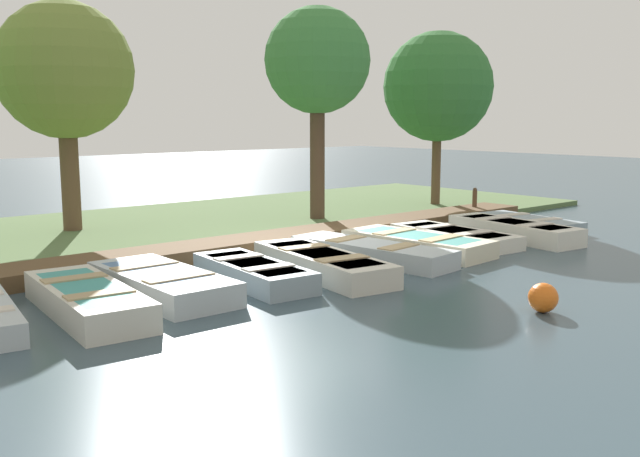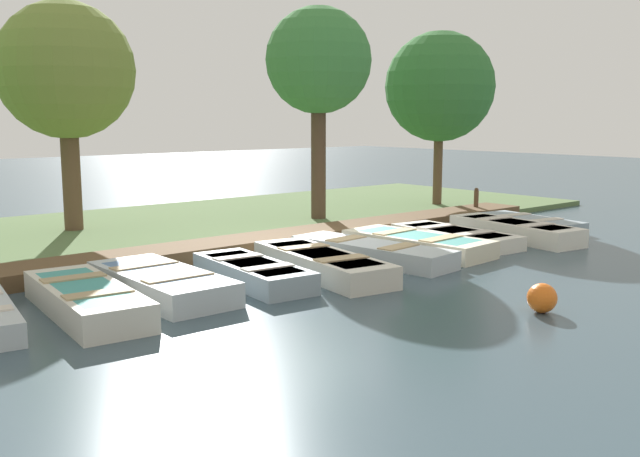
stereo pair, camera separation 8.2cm
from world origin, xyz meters
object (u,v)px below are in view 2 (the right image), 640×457
Objects in this scene: buoy at (542,298)px; park_tree_center at (318,63)px; rowboat_4 at (322,263)px; rowboat_6 at (417,243)px; rowboat_1 at (86,299)px; rowboat_3 at (253,272)px; park_tree_right at (440,87)px; rowboat_5 at (371,251)px; rowboat_2 at (161,283)px; rowboat_7 at (455,236)px; park_tree_left at (66,72)px; mooring_post_far at (476,202)px; rowboat_9 at (528,223)px; rowboat_8 at (514,230)px.

park_tree_center reaches higher than buoy.
rowboat_4 is 1.07× the size of rowboat_6.
rowboat_1 reaches higher than rowboat_3.
park_tree_right is at bearing 137.70° from buoy.
rowboat_3 is 0.86× the size of rowboat_6.
rowboat_2 is at bearing -99.35° from rowboat_5.
rowboat_7 is (-0.48, 4.35, -0.04)m from rowboat_4.
park_tree_left is at bearing 165.48° from rowboat_1.
rowboat_4 reaches higher than rowboat_2.
mooring_post_far is at bearing 111.01° from rowboat_6.
rowboat_4 reaches higher than rowboat_6.
rowboat_3 is 8.69m from rowboat_9.
rowboat_6 is 0.61× the size of park_tree_right.
rowboat_7 is at bearing 91.44° from rowboat_6.
rowboat_9 is 7.98m from buoy.
rowboat_9 is at bearing 86.11° from rowboat_5.
park_tree_left is (-4.25, -9.92, 3.42)m from mooring_post_far.
rowboat_4 is 10.61m from park_tree_right.
rowboat_5 is at bearing 87.88° from rowboat_2.
rowboat_1 is at bearing -93.78° from rowboat_6.
rowboat_7 is 3.77× the size of mooring_post_far.
rowboat_6 is 0.58× the size of park_tree_center.
rowboat_9 is at bearing 90.96° from rowboat_2.
rowboat_9 is at bearing 54.32° from park_tree_left.
mooring_post_far is (-2.27, 0.84, 0.26)m from rowboat_9.
rowboat_2 reaches higher than rowboat_9.
rowboat_3 is at bearing 3.33° from park_tree_left.
rowboat_4 is 8.17m from park_tree_left.
mooring_post_far is 0.16× the size of park_tree_right.
rowboat_3 is (0.27, 1.59, -0.01)m from rowboat_2.
buoy is at bearing -30.68° from rowboat_6.
rowboat_8 is (0.52, 1.51, 0.05)m from rowboat_7.
buoy is at bearing -42.30° from park_tree_right.
rowboat_6 is (-0.03, 1.37, 0.00)m from rowboat_5.
rowboat_1 is 1.37m from rowboat_2.
rowboat_4 is 4.19× the size of mooring_post_far.
rowboat_4 is 1.20× the size of rowboat_9.
rowboat_1 is at bearing -83.75° from rowboat_8.
rowboat_8 is (0.56, 8.78, 0.01)m from rowboat_2.
rowboat_9 is 6.74m from park_tree_center.
park_tree_center reaches higher than rowboat_7.
rowboat_2 is 3.61× the size of mooring_post_far.
rowboat_2 is at bearing -85.54° from rowboat_7.
park_tree_center reaches higher than mooring_post_far.
rowboat_1 is 0.91× the size of rowboat_4.
rowboat_8 is at bearing 86.98° from rowboat_2.
rowboat_6 is (0.19, 5.84, -0.01)m from rowboat_2.
rowboat_8 is at bearing 94.16° from rowboat_1.
buoy is at bearing 40.20° from rowboat_2.
rowboat_4 is 8.67m from mooring_post_far.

